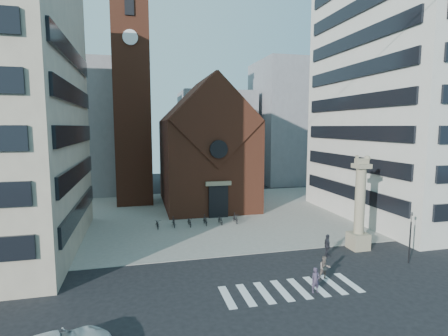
% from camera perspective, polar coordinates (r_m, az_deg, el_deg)
% --- Properties ---
extents(ground, '(120.00, 120.00, 0.00)m').
position_cam_1_polar(ground, '(28.31, 7.14, -16.61)').
color(ground, black).
rests_on(ground, ground).
extents(piazza, '(46.00, 30.00, 0.05)m').
position_cam_1_polar(piazza, '(45.62, -1.53, -7.41)').
color(piazza, '#9B978D').
rests_on(piazza, ground).
extents(zebra_crossing, '(10.20, 3.20, 0.01)m').
position_cam_1_polar(zebra_crossing, '(26.00, 10.85, -18.89)').
color(zebra_crossing, white).
rests_on(zebra_crossing, ground).
extents(church, '(12.00, 16.65, 18.00)m').
position_cam_1_polar(church, '(50.24, -3.05, 3.09)').
color(church, brown).
rests_on(church, ground).
extents(campanile, '(5.50, 5.50, 31.20)m').
position_cam_1_polar(campanile, '(52.39, -14.77, 11.52)').
color(campanile, brown).
rests_on(campanile, ground).
extents(building_right, '(18.00, 22.00, 32.00)m').
position_cam_1_polar(building_right, '(49.54, 29.31, 11.48)').
color(building_right, beige).
rests_on(building_right, ground).
extents(bg_block_left, '(16.00, 14.00, 22.00)m').
position_cam_1_polar(bg_block_left, '(65.05, -23.39, 6.05)').
color(bg_block_left, gray).
rests_on(bg_block_left, ground).
extents(bg_block_mid, '(14.00, 12.00, 18.00)m').
position_cam_1_polar(bg_block_mid, '(70.94, -1.35, 5.00)').
color(bg_block_mid, gray).
rests_on(bg_block_mid, ground).
extents(bg_block_right, '(16.00, 14.00, 24.00)m').
position_cam_1_polar(bg_block_right, '(73.31, 11.58, 7.27)').
color(bg_block_right, gray).
rests_on(bg_block_right, ground).
extents(lion_column, '(1.63, 1.60, 8.68)m').
position_cam_1_polar(lion_column, '(34.35, 21.24, -6.73)').
color(lion_column, gray).
rests_on(lion_column, ground).
extents(traffic_light, '(0.13, 0.16, 4.30)m').
position_cam_1_polar(traffic_light, '(32.86, 28.12, -9.80)').
color(traffic_light, black).
rests_on(traffic_light, ground).
extents(pedestrian_0, '(0.63, 0.42, 1.73)m').
position_cam_1_polar(pedestrian_0, '(25.61, 14.74, -17.28)').
color(pedestrian_0, '#3A3144').
rests_on(pedestrian_0, ground).
extents(pedestrian_1, '(0.99, 0.86, 1.75)m').
position_cam_1_polar(pedestrian_1, '(27.72, 16.11, -15.39)').
color(pedestrian_1, '#63574F').
rests_on(pedestrian_1, ground).
extents(pedestrian_2, '(0.68, 1.22, 1.97)m').
position_cam_1_polar(pedestrian_2, '(32.20, 16.52, -12.03)').
color(pedestrian_2, '#23242A').
rests_on(pedestrian_2, ground).
extents(scooter_0, '(0.73, 1.95, 1.02)m').
position_cam_1_polar(scooter_0, '(39.67, -10.80, -8.92)').
color(scooter_0, black).
rests_on(scooter_0, piazza).
extents(scooter_1, '(0.58, 1.89, 1.13)m').
position_cam_1_polar(scooter_1, '(39.78, -8.21, -8.74)').
color(scooter_1, black).
rests_on(scooter_1, piazza).
extents(scooter_2, '(0.73, 1.95, 1.02)m').
position_cam_1_polar(scooter_2, '(40.00, -5.63, -8.70)').
color(scooter_2, black).
rests_on(scooter_2, piazza).
extents(scooter_3, '(0.58, 1.89, 1.13)m').
position_cam_1_polar(scooter_3, '(40.27, -3.09, -8.48)').
color(scooter_3, black).
rests_on(scooter_3, piazza).
extents(scooter_4, '(0.73, 1.95, 1.02)m').
position_cam_1_polar(scooter_4, '(40.65, -0.60, -8.41)').
color(scooter_4, black).
rests_on(scooter_4, piazza).
extents(scooter_5, '(0.58, 1.89, 1.13)m').
position_cam_1_polar(scooter_5, '(41.07, 1.85, -8.18)').
color(scooter_5, black).
rests_on(scooter_5, piazza).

